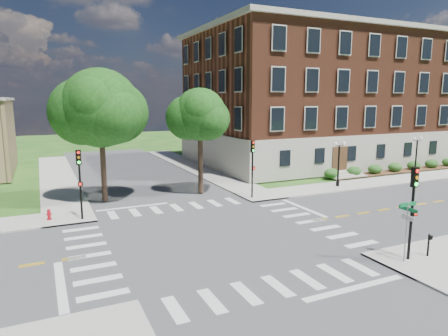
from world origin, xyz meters
name	(u,v)px	position (x,y,z in m)	size (l,w,h in m)	color
ground	(214,237)	(0.00, 0.00, 0.00)	(160.00, 160.00, 0.00)	#1C4A14
road_ew	(214,236)	(0.00, 0.00, 0.01)	(90.00, 12.00, 0.01)	#3D3D3F
road_ns	(214,236)	(0.00, 0.00, 0.01)	(12.00, 90.00, 0.01)	#3D3D3F
sidewalk_ne	(285,174)	(15.38, 15.38, 0.06)	(34.00, 34.00, 0.12)	#9E9B93
crosswalk_east	(310,221)	(7.20, 0.00, 0.00)	(2.20, 10.20, 0.02)	silver
stop_bar_east	(303,208)	(8.80, 3.00, 0.00)	(0.40, 5.50, 0.00)	silver
main_building	(314,98)	(24.00, 21.99, 8.34)	(30.60, 22.40, 16.50)	#ACA797
shrub_row	(394,173)	(27.00, 10.80, 0.00)	(18.00, 2.00, 1.30)	#194717
tree_c	(100,108)	(-4.71, 11.33, 7.54)	(6.18, 6.18, 10.54)	#332319
tree_d	(200,115)	(3.38, 10.65, 6.93)	(4.49, 4.49, 9.10)	#332319
traffic_signal_se	(413,201)	(7.61, -7.67, 3.19)	(0.32, 0.36, 4.80)	black
traffic_signal_ne	(253,161)	(6.64, 7.21, 3.19)	(0.38, 0.45, 4.80)	black
traffic_signal_nw	(80,175)	(-6.91, 6.73, 3.19)	(0.37, 0.43, 4.80)	black
twin_lamp_west	(339,161)	(16.12, 7.67, 2.52)	(1.36, 0.36, 4.23)	black
twin_lamp_east	(416,154)	(26.92, 8.08, 2.52)	(1.36, 0.36, 4.23)	black
street_sign_pole	(407,220)	(7.15, -7.80, 2.31)	(1.10, 1.10, 3.10)	gray
push_button_post	(429,244)	(8.87, -7.82, 0.80)	(0.14, 0.21, 1.20)	black
fire_hydrant	(49,215)	(-8.97, 7.55, 0.46)	(0.35, 0.35, 0.75)	#AF0D18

